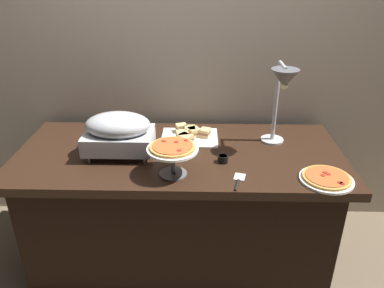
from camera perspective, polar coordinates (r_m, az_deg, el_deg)
The scene contains 10 objects.
ground_plane at distance 2.62m, azimuth -1.70°, elevation -16.11°, with size 8.00×8.00×0.00m, color brown.
back_wall at distance 2.50m, azimuth -1.47°, elevation 13.22°, with size 4.40×0.04×2.40m, color #B7A893.
buffet_table at distance 2.37m, azimuth -1.83°, elevation -9.21°, with size 1.90×0.84×0.76m.
chafing_dish at distance 2.12m, azimuth -11.20°, elevation 1.83°, with size 0.38×0.26×0.25m.
heat_lamp at distance 2.11m, azimuth 13.67°, elevation 8.56°, with size 0.15×0.30×0.50m.
pizza_plate_front at distance 2.01m, azimuth 19.89°, elevation -4.97°, with size 0.27×0.27×0.03m.
pizza_plate_center at distance 1.89m, azimuth -2.97°, elevation -1.06°, with size 0.26×0.26×0.17m.
sandwich_platter at distance 2.33m, azimuth -0.41°, elevation 1.38°, with size 0.35×0.28×0.06m.
sauce_cup_near at distance 2.06m, azimuth 4.75°, elevation -2.24°, with size 0.06×0.06×0.04m.
serving_spatula at distance 1.91m, azimuth 7.10°, elevation -5.60°, with size 0.07×0.17×0.01m.
Camera 1 is at (0.12, -1.93, 1.76)m, focal length 34.86 mm.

